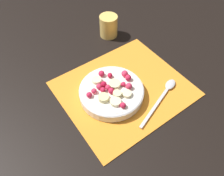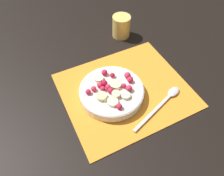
% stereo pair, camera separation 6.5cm
% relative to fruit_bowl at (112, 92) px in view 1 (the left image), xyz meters
% --- Properties ---
extents(ground_plane, '(3.00, 3.00, 0.00)m').
position_rel_fruit_bowl_xyz_m(ground_plane, '(-0.05, -0.00, -0.03)').
color(ground_plane, black).
extents(placemat, '(0.39, 0.34, 0.01)m').
position_rel_fruit_bowl_xyz_m(placemat, '(-0.05, -0.00, -0.02)').
color(placemat, orange).
rests_on(placemat, ground_plane).
extents(fruit_bowl, '(0.20, 0.20, 0.05)m').
position_rel_fruit_bowl_xyz_m(fruit_bowl, '(0.00, 0.00, 0.00)').
color(fruit_bowl, white).
rests_on(fruit_bowl, placemat).
extents(spoon, '(0.21, 0.09, 0.01)m').
position_rel_fruit_bowl_xyz_m(spoon, '(-0.14, 0.09, -0.02)').
color(spoon, silver).
rests_on(spoon, placemat).
extents(drinking_glass, '(0.07, 0.07, 0.08)m').
position_rel_fruit_bowl_xyz_m(drinking_glass, '(-0.17, -0.26, 0.02)').
color(drinking_glass, '#F4CC66').
rests_on(drinking_glass, ground_plane).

